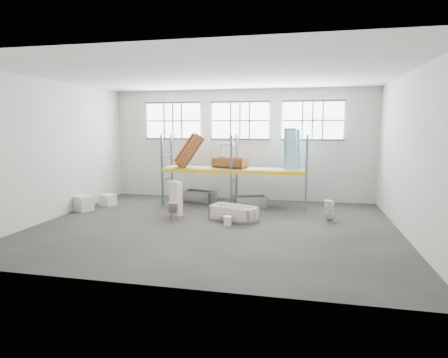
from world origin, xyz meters
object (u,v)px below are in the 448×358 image
(rust_tub_flat, at_px, (230,163))
(blue_tub_upright, at_px, (292,150))
(cistern_tall, at_px, (176,199))
(steel_tub_left, at_px, (200,196))
(bathtub_beige, at_px, (234,213))
(toilet_beige, at_px, (173,210))
(carton_near, at_px, (82,203))
(toilet_white, at_px, (330,210))
(steel_tub_right, at_px, (250,202))
(bucket, at_px, (228,221))

(rust_tub_flat, relative_size, blue_tub_upright, 0.81)
(cistern_tall, bearing_deg, blue_tub_upright, 54.16)
(cistern_tall, relative_size, steel_tub_left, 0.92)
(bathtub_beige, distance_m, toilet_beige, 2.21)
(rust_tub_flat, bearing_deg, carton_near, -156.68)
(toilet_white, bearing_deg, steel_tub_right, -99.48)
(bathtub_beige, relative_size, bucket, 5.40)
(blue_tub_upright, xyz_separation_m, carton_near, (-8.13, -2.60, -2.10))
(steel_tub_left, xyz_separation_m, blue_tub_upright, (4.00, -0.02, 2.13))
(toilet_beige, distance_m, rust_tub_flat, 3.69)
(steel_tub_right, distance_m, blue_tub_upright, 2.78)
(cistern_tall, xyz_separation_m, steel_tub_left, (0.18, 2.62, -0.39))
(toilet_white, bearing_deg, bathtub_beige, -63.22)
(rust_tub_flat, bearing_deg, cistern_tall, -123.65)
(toilet_beige, xyz_separation_m, bucket, (2.10, -0.35, -0.19))
(steel_tub_right, height_order, bucket, steel_tub_right)
(toilet_white, relative_size, steel_tub_left, 0.53)
(cistern_tall, height_order, toilet_white, cistern_tall)
(steel_tub_left, relative_size, steel_tub_right, 1.07)
(bathtub_beige, bearing_deg, bucket, -72.12)
(toilet_beige, height_order, steel_tub_left, toilet_beige)
(steel_tub_left, distance_m, rust_tub_flat, 2.11)
(bathtub_beige, height_order, rust_tub_flat, rust_tub_flat)
(bathtub_beige, xyz_separation_m, steel_tub_left, (-2.06, 2.78, 0.01))
(carton_near, bearing_deg, cistern_tall, 0.04)
(steel_tub_left, bearing_deg, bucket, -61.00)
(bathtub_beige, relative_size, rust_tub_flat, 1.21)
(bathtub_beige, relative_size, carton_near, 2.44)
(rust_tub_flat, height_order, bucket, rust_tub_flat)
(cistern_tall, height_order, bucket, cistern_tall)
(steel_tub_left, relative_size, bucket, 4.51)
(steel_tub_left, height_order, blue_tub_upright, blue_tub_upright)
(cistern_tall, distance_m, rust_tub_flat, 3.09)
(toilet_beige, height_order, cistern_tall, cistern_tall)
(toilet_beige, relative_size, bucket, 2.18)
(bathtub_beige, xyz_separation_m, toilet_beige, (-2.15, -0.49, 0.09))
(blue_tub_upright, bearing_deg, rust_tub_flat, -175.32)
(bathtub_beige, relative_size, steel_tub_right, 1.29)
(cistern_tall, xyz_separation_m, carton_near, (-3.95, -0.00, -0.35))
(bucket, height_order, carton_near, carton_near)
(toilet_beige, relative_size, cistern_tall, 0.53)
(toilet_white, distance_m, blue_tub_upright, 3.29)
(steel_tub_right, bearing_deg, bucket, -96.87)
(toilet_beige, bearing_deg, bucket, 148.46)
(cistern_tall, height_order, rust_tub_flat, rust_tub_flat)
(bathtub_beige, relative_size, blue_tub_upright, 0.97)
(steel_tub_left, bearing_deg, rust_tub_flat, -9.48)
(blue_tub_upright, xyz_separation_m, bucket, (-1.99, -3.60, -2.24))
(cistern_tall, relative_size, bucket, 4.14)
(bathtub_beige, xyz_separation_m, blue_tub_upright, (1.94, 2.76, 2.14))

